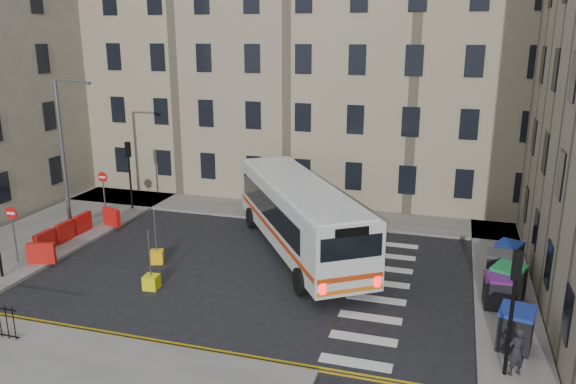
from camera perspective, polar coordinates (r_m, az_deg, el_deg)
The scene contains 20 objects.
ground at distance 25.27m, azimuth 0.24°, elevation -8.51°, with size 120.00×120.00×0.00m, color black.
pavement_north at distance 34.72m, azimuth -5.23°, elevation -1.62°, with size 36.00×3.20×0.15m, color slate.
pavement_east at distance 28.16m, azimuth 20.68°, elevation -6.80°, with size 2.40×26.00×0.15m, color slate.
pavement_west at distance 32.58m, azimuth -23.61°, elevation -4.09°, with size 6.00×22.00×0.15m, color slate.
terrace_north at distance 40.01m, azimuth -3.14°, elevation 13.16°, with size 38.30×10.80×17.20m.
traffic_light_east at distance 18.33m, azimuth 21.95°, elevation -9.62°, with size 0.28×0.22×4.10m.
traffic_light_nw at distance 34.90m, azimuth -15.84°, elevation 2.68°, with size 0.28×0.22×4.10m.
streetlamp at distance 31.61m, azimuth -21.91°, elevation 3.56°, with size 0.50×0.22×8.14m.
no_entry_north at distance 33.75m, azimuth -18.26°, elevation 0.67°, with size 0.60×0.08×3.00m.
no_entry_south at distance 28.55m, azimuth -26.19°, elevation -2.84°, with size 0.60×0.08×3.00m.
roadworks_barriers at distance 30.71m, azimuth -21.23°, elevation -3.86°, with size 1.66×6.26×1.00m.
bus at distance 27.24m, azimuth 1.17°, elevation -2.21°, with size 9.40×12.08×3.44m.
wheelie_bin_a at distance 20.83m, azimuth 22.13°, elevation -12.69°, with size 1.35×1.47×1.40m.
wheelie_bin_b at distance 23.49m, azimuth 20.46°, elevation -9.39°, with size 1.06×1.20×1.28m.
wheelie_bin_c at distance 24.17m, azimuth 21.43°, elevation -8.58°, with size 1.55×1.63×1.42m.
wheelie_bin_d at distance 25.76m, azimuth 20.62°, elevation -7.12°, with size 1.14×1.28×1.31m.
wheelie_bin_e at distance 27.16m, azimuth 21.50°, elevation -6.08°, with size 1.39×1.46×1.28m.
pedestrian at distance 19.28m, azimuth 22.19°, elevation -14.75°, with size 0.59×0.39×1.61m, color black.
bollard_yellow at distance 27.23m, azimuth -13.18°, elevation -6.42°, with size 0.60×0.60×0.60m, color #FEB40E.
bollard_chevron at distance 24.63m, azimuth -13.70°, elevation -8.88°, with size 0.60×0.60×0.60m, color yellow.
Camera 1 is at (6.54, -22.11, 10.34)m, focal length 35.00 mm.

